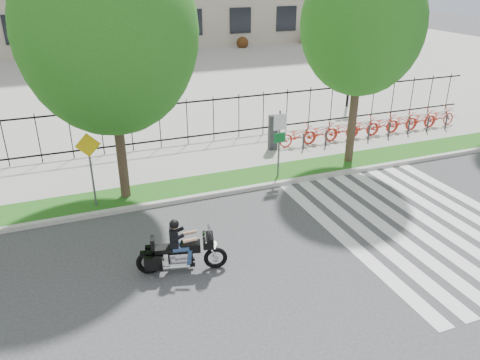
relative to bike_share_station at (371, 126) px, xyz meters
name	(u,v)px	position (x,y,z in m)	size (l,w,h in m)	color
ground	(278,255)	(-8.14, -7.20, -0.62)	(120.00, 120.00, 0.00)	#38383B
curb	(227,192)	(-8.14, -3.10, -0.54)	(60.00, 0.20, 0.15)	#B0AEA6
grass_verge	(220,183)	(-8.14, -2.25, -0.54)	(60.00, 1.50, 0.15)	#1C5214
sidewalk	(200,159)	(-8.14, 0.25, -0.54)	(60.00, 3.50, 0.15)	gray
plaza	(130,75)	(-8.14, 17.80, -0.57)	(80.00, 34.00, 0.10)	gray
crosswalk_stripes	(419,223)	(-3.32, -7.20, -0.61)	(5.70, 8.00, 0.01)	silver
iron_fence	(187,122)	(-8.14, 2.00, 0.53)	(30.00, 0.06, 2.00)	black
lamp_post_right	(352,50)	(1.86, 4.80, 2.59)	(1.06, 0.70, 4.25)	black
street_tree_1	(108,32)	(-11.51, -2.25, 4.89)	(5.37, 5.37, 8.45)	#32251B
street_tree_2	(362,25)	(-2.65, -2.25, 4.75)	(4.44, 4.44, 7.79)	#32251B
bike_share_station	(371,126)	(0.00, 0.00, 0.00)	(9.96, 0.85, 1.50)	#2D2D33
sign_pole_regulatory	(280,135)	(-5.96, -2.62, 1.12)	(0.50, 0.09, 2.50)	#59595B
sign_pole_warning	(90,160)	(-12.52, -2.62, 1.12)	(0.78, 0.09, 2.49)	#59595B
motorcycle_rider	(181,251)	(-10.78, -6.92, -0.01)	(2.32, 1.00, 1.82)	black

